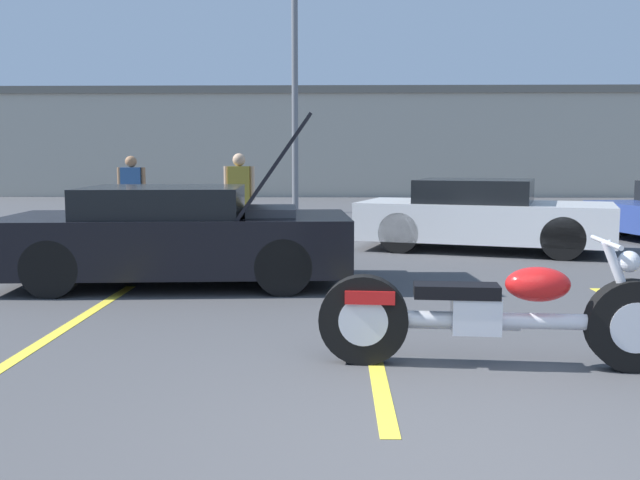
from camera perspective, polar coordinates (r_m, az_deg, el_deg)
name	(u,v)px	position (r m, az deg, el deg)	size (l,w,h in m)	color
ground_plane	(487,467)	(3.92, 13.25, -17.29)	(80.00, 80.00, 0.00)	#474749
parking_stripe_foreground	(56,334)	(6.87, -20.38, -7.03)	(0.12, 4.70, 0.01)	yellow
parking_stripe_middle	(370,335)	(6.41, 4.06, -7.61)	(0.12, 4.70, 0.01)	yellow
far_building	(354,139)	(30.56, 2.75, 8.04)	(32.00, 4.20, 4.40)	#B2AD9E
light_pole	(298,71)	(20.68, -1.79, 13.33)	(1.21, 0.28, 7.23)	slate
motorcycle	(495,314)	(5.54, 13.79, -5.77)	(2.68, 0.70, 0.98)	black
show_car_hood_open	(180,235)	(9.08, -11.14, 0.41)	(4.35, 2.21, 2.08)	black
parked_car_left_row	(482,216)	(12.45, 12.87, 1.89)	(4.51, 3.03, 1.21)	white
spectator_by_show_car	(239,193)	(12.11, -6.46, 3.73)	(0.52, 0.22, 1.65)	brown
spectator_midground	(132,192)	(13.58, -14.82, 3.75)	(0.52, 0.21, 1.61)	#333338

